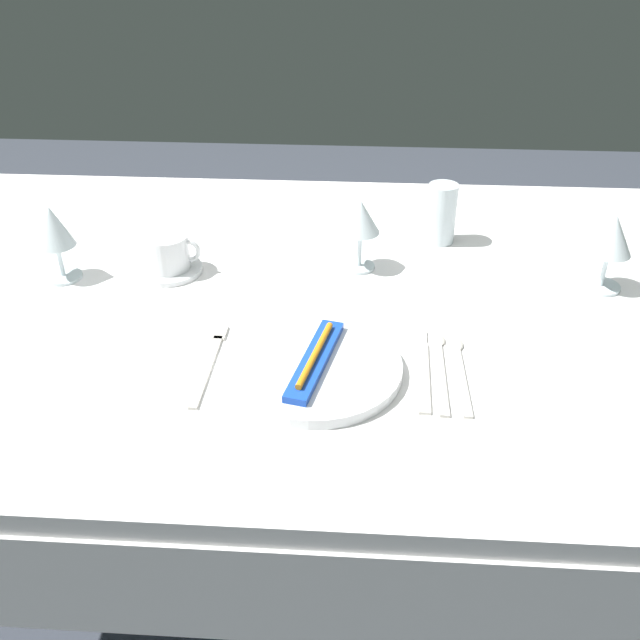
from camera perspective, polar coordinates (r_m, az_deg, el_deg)
ground_plane at (r=1.79m, az=-0.79°, el=-18.70°), size 6.00×6.00×0.00m
dining_table at (r=1.34m, az=-1.00°, el=-0.85°), size 1.80×1.11×0.74m
dinner_plate at (r=1.09m, az=-0.40°, el=-3.87°), size 0.27×0.27×0.02m
toothbrush_package at (r=1.08m, az=-0.40°, el=-3.16°), size 0.08×0.21×0.02m
fork_outer at (r=1.13m, az=-8.82°, el=-3.22°), size 0.02×0.22×0.00m
dinner_knife at (r=1.11m, az=8.29°, el=-4.07°), size 0.03×0.22×0.00m
spoon_soup at (r=1.13m, az=9.54°, el=-3.30°), size 0.03×0.21×0.01m
spoon_dessert at (r=1.13m, az=11.06°, el=-3.52°), size 0.03×0.20×0.01m
saucer_left at (r=1.40m, az=-12.00°, el=3.99°), size 0.13×0.13×0.01m
coffee_cup_left at (r=1.38m, az=-12.11°, el=5.39°), size 0.11×0.08×0.07m
wine_glass_centre at (r=1.37m, az=22.40°, el=6.10°), size 0.08×0.08×0.15m
wine_glass_left at (r=1.39m, az=-20.62°, el=6.77°), size 0.07×0.07×0.15m
wine_glass_right at (r=1.34m, az=3.27°, el=8.02°), size 0.07×0.07×0.14m
drink_tumbler at (r=1.49m, az=9.70°, el=8.16°), size 0.06×0.06×0.12m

